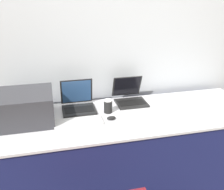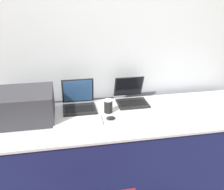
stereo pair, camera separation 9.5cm
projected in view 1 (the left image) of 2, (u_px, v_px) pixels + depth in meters
The scene contains 8 objects.
wall_back at pixel (112, 41), 2.49m from camera, with size 8.00×0.05×2.60m.
table at pixel (125, 152), 2.39m from camera, with size 2.36×0.77×0.76m.
printer at pixel (24, 106), 2.10m from camera, with size 0.46×0.42×0.24m.
laptop_left at pixel (78, 103), 2.34m from camera, with size 0.29×0.28×0.25m.
laptop_right at pixel (130, 97), 2.49m from camera, with size 0.28×0.32×0.23m.
external_keyboard at pixel (78, 122), 2.10m from camera, with size 0.39×0.16×0.02m.
coffee_cup at pixel (108, 106), 2.27m from camera, with size 0.08×0.08×0.12m.
mouse at pixel (111, 118), 2.16m from camera, with size 0.08×0.04×0.03m.
Camera 1 is at (-0.59, -1.56, 1.76)m, focal length 42.00 mm.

